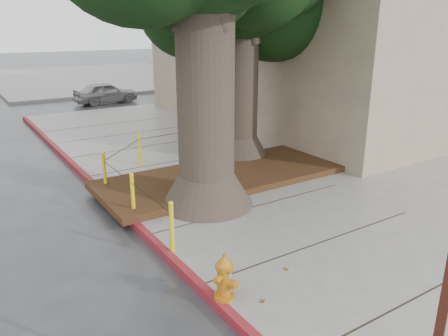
{
  "coord_description": "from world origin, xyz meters",
  "views": [
    {
      "loc": [
        -4.87,
        -5.07,
        3.93
      ],
      "look_at": [
        -0.16,
        2.22,
        1.1
      ],
      "focal_mm": 35.0,
      "sensor_mm": 36.0,
      "label": 1
    }
  ],
  "objects_px": {
    "fire_hydrant": "(224,277)",
    "car_red": "(207,83)",
    "car_silver": "(106,93)",
    "signpost": "(441,321)"
  },
  "relations": [
    {
      "from": "fire_hydrant",
      "to": "car_red",
      "type": "xyz_separation_m",
      "value": [
        11.06,
        19.14,
        0.05
      ]
    },
    {
      "from": "fire_hydrant",
      "to": "car_silver",
      "type": "distance_m",
      "value": 18.8
    },
    {
      "from": "signpost",
      "to": "car_silver",
      "type": "bearing_deg",
      "value": 58.87
    },
    {
      "from": "signpost",
      "to": "car_silver",
      "type": "relative_size",
      "value": 0.88
    },
    {
      "from": "signpost",
      "to": "car_silver",
      "type": "distance_m",
      "value": 21.91
    },
    {
      "from": "fire_hydrant",
      "to": "car_red",
      "type": "distance_m",
      "value": 22.11
    },
    {
      "from": "signpost",
      "to": "car_red",
      "type": "bearing_deg",
      "value": 43.94
    },
    {
      "from": "fire_hydrant",
      "to": "signpost",
      "type": "xyz_separation_m",
      "value": [
        -0.05,
        -3.13,
        1.29
      ]
    },
    {
      "from": "car_silver",
      "to": "car_red",
      "type": "distance_m",
      "value": 6.78
    },
    {
      "from": "fire_hydrant",
      "to": "signpost",
      "type": "relative_size",
      "value": 0.25
    }
  ]
}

